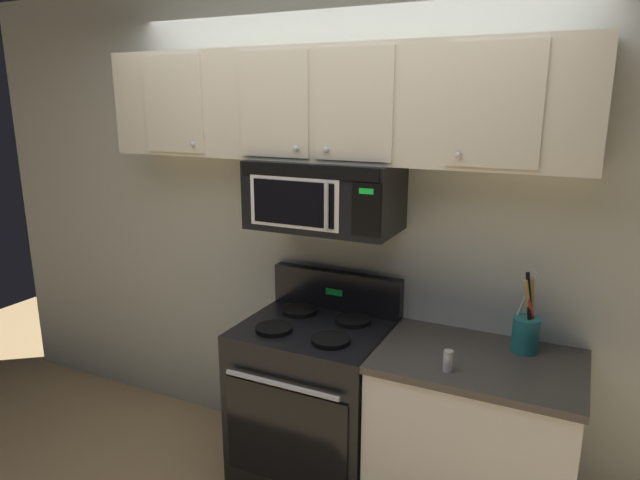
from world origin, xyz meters
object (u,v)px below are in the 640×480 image
object	(u,v)px
stove_range	(315,401)
salt_shaker	(448,361)
over_range_microwave	(324,195)
utensil_crock_teal	(526,331)

from	to	relation	value
stove_range	salt_shaker	xyz separation A→B (m)	(0.74, -0.19, 0.48)
over_range_microwave	salt_shaker	world-z (taller)	over_range_microwave
over_range_microwave	salt_shaker	xyz separation A→B (m)	(0.74, -0.30, -0.63)
stove_range	over_range_microwave	xyz separation A→B (m)	(-0.00, 0.12, 1.11)
stove_range	over_range_microwave	size ratio (longest dim) A/B	1.47
over_range_microwave	utensil_crock_teal	size ratio (longest dim) A/B	1.98
stove_range	over_range_microwave	world-z (taller)	over_range_microwave
over_range_microwave	utensil_crock_teal	distance (m)	1.17
stove_range	utensil_crock_teal	world-z (taller)	utensil_crock_teal
utensil_crock_teal	stove_range	bearing A→B (deg)	-170.67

